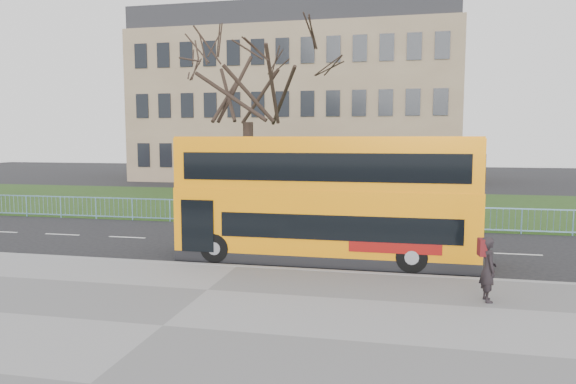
# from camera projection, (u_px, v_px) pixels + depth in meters

# --- Properties ---
(ground) EXTENTS (120.00, 120.00, 0.00)m
(ground) POSITION_uv_depth(u_px,v_px,m) (251.00, 258.00, 17.38)
(ground) COLOR black
(ground) RESTS_ON ground
(pavement) EXTENTS (80.00, 10.50, 0.12)m
(pavement) POSITION_uv_depth(u_px,v_px,m) (163.00, 328.00, 10.80)
(pavement) COLOR slate
(pavement) RESTS_ON ground
(kerb) EXTENTS (80.00, 0.20, 0.14)m
(kerb) POSITION_uv_depth(u_px,v_px,m) (237.00, 267.00, 15.86)
(kerb) COLOR gray
(kerb) RESTS_ON ground
(grass_verge) EXTENTS (80.00, 15.40, 0.08)m
(grass_verge) POSITION_uv_depth(u_px,v_px,m) (316.00, 204.00, 31.29)
(grass_verge) COLOR #213513
(grass_verge) RESTS_ON ground
(guard_railing) EXTENTS (40.00, 0.12, 1.10)m
(guard_railing) POSITION_uv_depth(u_px,v_px,m) (290.00, 214.00, 23.74)
(guard_railing) COLOR #6697B5
(guard_railing) RESTS_ON ground
(bare_tree) EXTENTS (8.03, 8.03, 11.47)m
(bare_tree) POSITION_uv_depth(u_px,v_px,m) (248.00, 105.00, 27.12)
(bare_tree) COLOR black
(bare_tree) RESTS_ON grass_verge
(civic_building) EXTENTS (30.00, 15.00, 14.00)m
(civic_building) POSITION_uv_depth(u_px,v_px,m) (299.00, 109.00, 51.73)
(civic_building) COLOR #846D53
(civic_building) RESTS_ON ground
(yellow_bus) EXTENTS (9.66, 2.34, 4.05)m
(yellow_bus) POSITION_uv_depth(u_px,v_px,m) (325.00, 195.00, 16.88)
(yellow_bus) COLOR orange
(yellow_bus) RESTS_ON ground
(pedestrian) EXTENTS (0.44, 0.62, 1.58)m
(pedestrian) POSITION_uv_depth(u_px,v_px,m) (488.00, 269.00, 12.34)
(pedestrian) COLOR black
(pedestrian) RESTS_ON pavement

